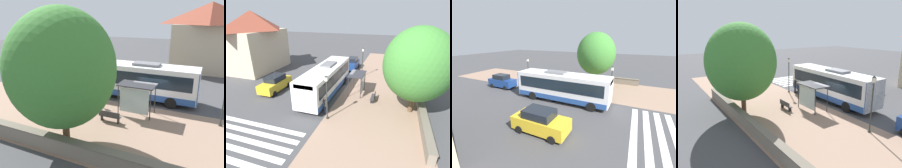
% 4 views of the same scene
% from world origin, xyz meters
% --- Properties ---
extents(ground_plane, '(120.00, 120.00, 0.00)m').
position_xyz_m(ground_plane, '(0.00, 0.00, 0.00)').
color(ground_plane, '#424244').
rests_on(ground_plane, ground).
extents(sidewalk_plaza, '(9.00, 44.00, 0.02)m').
position_xyz_m(sidewalk_plaza, '(-4.50, 0.00, 0.01)').
color(sidewalk_plaza, '#937560').
rests_on(sidewalk_plaza, ground).
extents(crosswalk_stripes, '(9.00, 5.25, 0.01)m').
position_xyz_m(crosswalk_stripes, '(5.00, 12.12, 0.00)').
color(crosswalk_stripes, silver).
rests_on(crosswalk_stripes, ground).
extents(stone_wall, '(0.60, 20.00, 1.01)m').
position_xyz_m(stone_wall, '(-8.55, 0.00, 0.51)').
color(stone_wall, slate).
rests_on(stone_wall, ground).
extents(background_building, '(7.01, 9.89, 9.37)m').
position_xyz_m(background_building, '(16.36, -3.60, 4.84)').
color(background_building, '#C6B293').
rests_on(background_building, ground).
extents(bus, '(2.75, 10.93, 3.50)m').
position_xyz_m(bus, '(1.75, 1.82, 1.81)').
color(bus, white).
rests_on(bus, ground).
extents(bus_shelter, '(1.73, 2.87, 2.50)m').
position_xyz_m(bus_shelter, '(-1.85, 0.74, 2.07)').
color(bus_shelter, '#2D2D33').
rests_on(bus_shelter, ground).
extents(pedestrian, '(0.34, 0.24, 1.80)m').
position_xyz_m(pedestrian, '(0.13, 6.30, 1.07)').
color(pedestrian, '#2D3347').
rests_on(pedestrian, ground).
extents(bench, '(0.40, 1.68, 0.88)m').
position_xyz_m(bench, '(-3.88, 2.09, 0.48)').
color(bench, '#333338').
rests_on(bench, ground).
extents(street_lamp_near, '(0.28, 0.28, 4.34)m').
position_xyz_m(street_lamp_near, '(-1.15, -5.39, 2.57)').
color(street_lamp_near, '#2D332D').
rests_on(street_lamp_near, ground).
extents(street_lamp_far, '(0.28, 0.28, 4.24)m').
position_xyz_m(street_lamp_far, '(-0.35, 6.95, 2.51)').
color(street_lamp_far, '#2D332D').
rests_on(street_lamp_far, ground).
extents(shade_tree, '(6.11, 6.11, 8.12)m').
position_xyz_m(shade_tree, '(-7.62, 3.23, 4.75)').
color(shade_tree, brown).
rests_on(shade_tree, ground).
extents(parked_car_behind_bus, '(1.83, 4.07, 1.98)m').
position_xyz_m(parked_car_behind_bus, '(1.14, -8.59, 0.96)').
color(parked_car_behind_bus, navy).
rests_on(parked_car_behind_bus, ground).
extents(parked_car_far_lane, '(1.98, 4.50, 1.93)m').
position_xyz_m(parked_car_far_lane, '(8.09, 3.05, 0.94)').
color(parked_car_far_lane, gold).
rests_on(parked_car_far_lane, ground).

